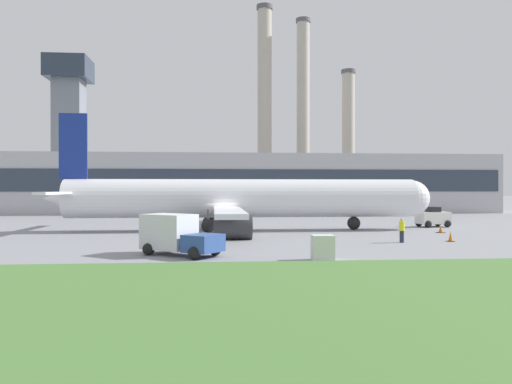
{
  "coord_description": "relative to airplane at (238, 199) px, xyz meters",
  "views": [
    {
      "loc": [
        -0.63,
        -43.29,
        3.78
      ],
      "look_at": [
        3.17,
        1.49,
        3.47
      ],
      "focal_mm": 35.0,
      "sensor_mm": 36.0,
      "label": 1
    }
  ],
  "objects": [
    {
      "name": "ground_plane",
      "position": [
        -1.56,
        -1.49,
        -2.79
      ],
      "size": [
        400.0,
        400.0,
        0.0
      ],
      "primitive_type": "plane",
      "color": "gray"
    },
    {
      "name": "baggage_truck",
      "position": [
        -4.29,
        -16.24,
        -1.67
      ],
      "size": [
        4.94,
        4.37,
        2.31
      ],
      "color": "#2D4C93",
      "rests_on": "ground_plane"
    },
    {
      "name": "traffic_cone_near_nose",
      "position": [
        17.17,
        -3.69,
        -2.53
      ],
      "size": [
        0.62,
        0.62,
        0.58
      ],
      "color": "black",
      "rests_on": "ground_plane"
    },
    {
      "name": "smokestack_far",
      "position": [
        27.07,
        61.79,
        12.16
      ],
      "size": [
        3.12,
        3.12,
        29.65
      ],
      "color": "#B2A899",
      "rests_on": "ground_plane"
    },
    {
      "name": "airplane",
      "position": [
        0.0,
        0.0,
        0.0
      ],
      "size": [
        34.78,
        28.83,
        10.37
      ],
      "color": "white",
      "rests_on": "ground_plane"
    },
    {
      "name": "terminal_building",
      "position": [
        -2.67,
        34.19,
        2.17
      ],
      "size": [
        87.21,
        12.38,
        23.88
      ],
      "color": "#B2B2B7",
      "rests_on": "ground_plane"
    },
    {
      "name": "traffic_cone_wingtip",
      "position": [
        14.65,
        -10.57,
        -2.46
      ],
      "size": [
        0.45,
        0.45,
        0.72
      ],
      "color": "black",
      "rests_on": "ground_plane"
    },
    {
      "name": "utility_cabinet",
      "position": [
        3.56,
        -18.84,
        -2.14
      ],
      "size": [
        1.15,
        0.85,
        1.32
      ],
      "color": "silver",
      "rests_on": "ground_plane"
    },
    {
      "name": "pushback_tug",
      "position": [
        19.35,
        2.61,
        -1.93
      ],
      "size": [
        3.26,
        2.61,
        1.98
      ],
      "color": "white",
      "rests_on": "ground_plane"
    },
    {
      "name": "smokestack_left",
      "position": [
        8.44,
        59.12,
        18.39
      ],
      "size": [
        3.39,
        3.39,
        42.1
      ],
      "color": "#B2A899",
      "rests_on": "ground_plane"
    },
    {
      "name": "ground_crew_person",
      "position": [
        10.93,
        -10.94,
        -1.93
      ],
      "size": [
        0.53,
        0.53,
        1.7
      ],
      "color": "#23283D",
      "rests_on": "ground_plane"
    },
    {
      "name": "smokestack_right",
      "position": [
        16.51,
        58.59,
        17.01
      ],
      "size": [
        3.06,
        3.06,
        39.36
      ],
      "color": "#B2A899",
      "rests_on": "ground_plane"
    }
  ]
}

